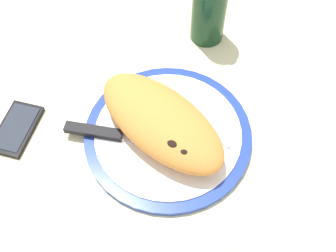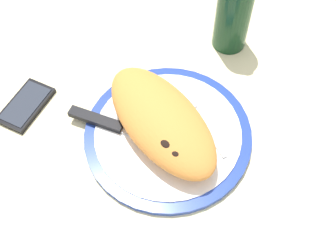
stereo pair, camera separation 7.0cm
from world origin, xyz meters
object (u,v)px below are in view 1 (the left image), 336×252
object	(u,v)px
fork	(195,113)
calzone	(161,121)
plate	(168,134)
wine_bottle	(210,0)
water_glass	(252,248)
knife	(112,134)
smartphone	(17,129)

from	to	relation	value
fork	calzone	bearing A→B (deg)	75.68
plate	wine_bottle	size ratio (longest dim) A/B	1.25
water_glass	wine_bottle	distance (cm)	47.42
plate	wine_bottle	bearing A→B (deg)	-64.72
plate	calzone	size ratio (longest dim) A/B	1.14
plate	water_glass	distance (cm)	24.97
knife	water_glass	bearing A→B (deg)	-179.07
calzone	smartphone	size ratio (longest dim) A/B	2.12
calzone	knife	distance (cm)	9.34
plate	knife	bearing A→B (deg)	48.26
smartphone	water_glass	bearing A→B (deg)	-165.83
calzone	fork	world-z (taller)	calzone
water_glass	wine_bottle	size ratio (longest dim) A/B	0.36
calzone	water_glass	xyz separation A→B (cm)	(-24.71, 6.28, -1.06)
smartphone	water_glass	distance (cm)	46.58
fork	knife	world-z (taller)	knife
smartphone	wine_bottle	distance (cm)	44.68
calzone	wine_bottle	world-z (taller)	wine_bottle
calzone	water_glass	world-z (taller)	water_glass
knife	smartphone	size ratio (longest dim) A/B	1.75
fork	knife	bearing A→B (deg)	61.39
plate	calzone	bearing A→B (deg)	37.37
plate	water_glass	bearing A→B (deg)	163.58
water_glass	smartphone	bearing A→B (deg)	14.17
wine_bottle	calzone	bearing A→B (deg)	112.80
knife	water_glass	size ratio (longest dim) A/B	2.55
plate	water_glass	world-z (taller)	water_glass
smartphone	knife	bearing A→B (deg)	-143.30
calzone	water_glass	bearing A→B (deg)	165.75
plate	knife	world-z (taller)	knife
calzone	plate	bearing A→B (deg)	-142.63
calzone	smartphone	world-z (taller)	calzone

